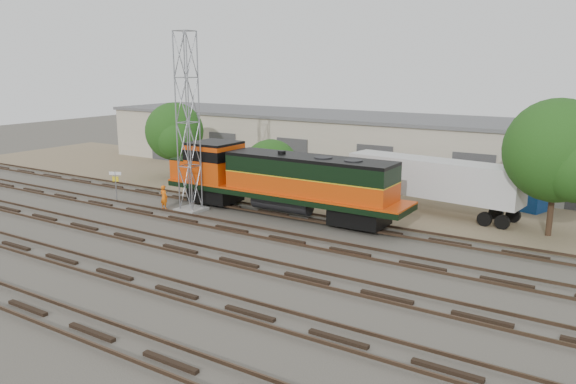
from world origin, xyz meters
The scene contains 13 objects.
ground centered at (0.00, 0.00, 0.00)m, with size 140.00×140.00×0.00m, color #47423A.
dirt_strip centered at (0.00, 15.00, 0.01)m, with size 80.00×16.00×0.02m, color #726047.
tracks centered at (0.00, -3.00, 0.08)m, with size 80.00×20.40×0.28m.
warehouse centered at (0.04, 22.98, 2.65)m, with size 58.40×10.40×5.30m.
locomotive centered at (0.41, 6.00, 2.43)m, with size 17.67×3.10×4.25m.
signal_tower centered at (-5.21, 3.66, 5.83)m, with size 1.76×1.76×11.96m.
sign_post centered at (-11.57, 2.66, 1.60)m, with size 0.88×0.39×2.28m.
worker centered at (-7.11, 2.99, 0.85)m, with size 0.62×0.41×1.70m, color orange.
semi_trailer centered at (9.09, 12.09, 2.29)m, with size 12.04×3.79×3.64m.
dumpster_blue centered at (14.53, 16.08, 0.75)m, with size 1.60×1.50×1.50m, color navy.
tree_west centered at (-14.11, 11.63, 3.97)m, with size 5.33×5.08×6.64m.
tree_mid centered at (-3.65, 11.30, 1.85)m, with size 4.67×4.44×4.44m.
tree_east centered at (16.73, 10.39, 4.91)m, with size 6.25×5.96×8.04m.
Camera 1 is at (20.54, -24.27, 9.82)m, focal length 35.00 mm.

